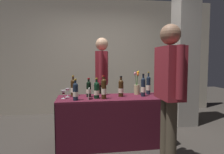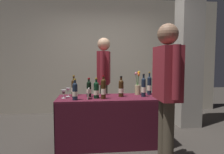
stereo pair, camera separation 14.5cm
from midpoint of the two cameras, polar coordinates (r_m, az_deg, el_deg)
ground_plane at (r=3.29m, az=1.33°, el=-18.07°), size 12.00×12.00×0.00m
back_partition at (r=5.04m, az=-1.66°, el=5.79°), size 5.76×0.12×2.74m
concrete_pillar at (r=4.27m, az=21.58°, el=10.59°), size 0.41×0.41×3.47m
tasting_table at (r=3.13m, az=1.35°, el=-9.72°), size 1.62×0.61×0.72m
featured_wine_bottle at (r=2.96m, az=-2.99°, el=-3.57°), size 0.08×0.08×0.30m
display_bottle_0 at (r=3.14m, az=10.09°, el=-2.72°), size 0.07×0.07×0.34m
display_bottle_1 at (r=2.86m, az=-8.85°, el=-3.87°), size 0.07×0.07×0.30m
display_bottle_2 at (r=3.10m, az=3.89°, el=-3.04°), size 0.08×0.08×0.31m
display_bottle_3 at (r=3.24m, az=-1.02°, el=-2.78°), size 0.07×0.07×0.31m
display_bottle_4 at (r=3.33m, az=11.59°, el=-2.26°), size 0.07×0.07×0.37m
display_bottle_5 at (r=3.10m, az=-5.11°, el=-3.22°), size 0.07×0.07×0.28m
display_bottle_6 at (r=3.23m, az=-9.31°, el=-2.79°), size 0.08×0.08×0.32m
display_bottle_7 at (r=2.92m, az=-0.97°, el=-3.22°), size 0.07×0.07×0.34m
wine_glass_near_vendor at (r=3.03m, az=-12.00°, el=-4.17°), size 0.07×0.07×0.12m
wine_glass_mid at (r=3.15m, az=-10.84°, el=-3.67°), size 0.07×0.07×0.13m
flower_vase at (r=3.31m, az=8.43°, el=-2.85°), size 0.09×0.09×0.38m
brochure_stand at (r=2.94m, az=-5.18°, el=-4.59°), size 0.03×0.16×0.15m
vendor_presenter at (r=3.77m, az=-1.16°, el=0.64°), size 0.28×0.55×1.68m
taster_foreground_right at (r=2.38m, az=16.72°, el=-1.92°), size 0.23×0.59×1.67m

